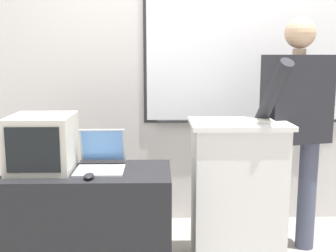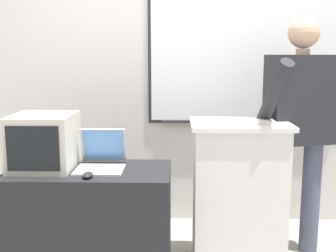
{
  "view_description": "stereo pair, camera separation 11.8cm",
  "coord_description": "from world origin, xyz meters",
  "px_view_note": "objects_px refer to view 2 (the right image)",
  "views": [
    {
      "loc": [
        -0.13,
        -2.24,
        1.41
      ],
      "look_at": [
        -0.07,
        0.37,
        0.95
      ],
      "focal_mm": 45.0,
      "sensor_mm": 36.0,
      "label": 1
    },
    {
      "loc": [
        -0.01,
        -2.24,
        1.41
      ],
      "look_at": [
        -0.07,
        0.37,
        0.95
      ],
      "focal_mm": 45.0,
      "sensor_mm": 36.0,
      "label": 2
    }
  ],
  "objects_px": {
    "computer_mouse_by_laptop": "(88,175)",
    "wireless_keyboard": "(242,122)",
    "side_desk": "(91,221)",
    "lectern_podium": "(238,194)",
    "laptop": "(102,156)",
    "person_presenter": "(299,120)",
    "crt_monitor": "(44,141)"
  },
  "relations": [
    {
      "from": "person_presenter",
      "to": "crt_monitor",
      "type": "distance_m",
      "value": 1.7
    },
    {
      "from": "crt_monitor",
      "to": "lectern_podium",
      "type": "bearing_deg",
      "value": 4.6
    },
    {
      "from": "computer_mouse_by_laptop",
      "to": "wireless_keyboard",
      "type": "bearing_deg",
      "value": 15.48
    },
    {
      "from": "person_presenter",
      "to": "computer_mouse_by_laptop",
      "type": "height_order",
      "value": "person_presenter"
    },
    {
      "from": "side_desk",
      "to": "computer_mouse_by_laptop",
      "type": "relative_size",
      "value": 10.2
    },
    {
      "from": "person_presenter",
      "to": "wireless_keyboard",
      "type": "height_order",
      "value": "person_presenter"
    },
    {
      "from": "computer_mouse_by_laptop",
      "to": "crt_monitor",
      "type": "distance_m",
      "value": 0.41
    },
    {
      "from": "person_presenter",
      "to": "laptop",
      "type": "relative_size",
      "value": 4.96
    },
    {
      "from": "lectern_podium",
      "to": "computer_mouse_by_laptop",
      "type": "xyz_separation_m",
      "value": [
        -0.93,
        -0.31,
        0.21
      ]
    },
    {
      "from": "lectern_podium",
      "to": "side_desk",
      "type": "bearing_deg",
      "value": -171.85
    },
    {
      "from": "side_desk",
      "to": "computer_mouse_by_laptop",
      "type": "xyz_separation_m",
      "value": [
        0.03,
        -0.18,
        0.36
      ]
    },
    {
      "from": "person_presenter",
      "to": "wireless_keyboard",
      "type": "relative_size",
      "value": 4.01
    },
    {
      "from": "lectern_podium",
      "to": "computer_mouse_by_laptop",
      "type": "relative_size",
      "value": 9.69
    },
    {
      "from": "person_presenter",
      "to": "computer_mouse_by_laptop",
      "type": "relative_size",
      "value": 16.44
    },
    {
      "from": "laptop",
      "to": "crt_monitor",
      "type": "relative_size",
      "value": 0.8
    },
    {
      "from": "crt_monitor",
      "to": "person_presenter",
      "type": "bearing_deg",
      "value": 8.83
    },
    {
      "from": "person_presenter",
      "to": "crt_monitor",
      "type": "height_order",
      "value": "person_presenter"
    },
    {
      "from": "laptop",
      "to": "side_desk",
      "type": "bearing_deg",
      "value": -138.4
    },
    {
      "from": "lectern_podium",
      "to": "computer_mouse_by_laptop",
      "type": "height_order",
      "value": "lectern_podium"
    },
    {
      "from": "lectern_podium",
      "to": "side_desk",
      "type": "relative_size",
      "value": 0.95
    },
    {
      "from": "lectern_podium",
      "to": "side_desk",
      "type": "xyz_separation_m",
      "value": [
        -0.96,
        -0.14,
        -0.14
      ]
    },
    {
      "from": "computer_mouse_by_laptop",
      "to": "side_desk",
      "type": "bearing_deg",
      "value": 99.43
    },
    {
      "from": "computer_mouse_by_laptop",
      "to": "crt_monitor",
      "type": "height_order",
      "value": "crt_monitor"
    },
    {
      "from": "person_presenter",
      "to": "crt_monitor",
      "type": "bearing_deg",
      "value": 174.96
    },
    {
      "from": "lectern_podium",
      "to": "crt_monitor",
      "type": "relative_size",
      "value": 2.33
    },
    {
      "from": "lectern_podium",
      "to": "laptop",
      "type": "distance_m",
      "value": 0.93
    },
    {
      "from": "laptop",
      "to": "computer_mouse_by_laptop",
      "type": "bearing_deg",
      "value": -99.84
    },
    {
      "from": "side_desk",
      "to": "crt_monitor",
      "type": "distance_m",
      "value": 0.59
    },
    {
      "from": "wireless_keyboard",
      "to": "laptop",
      "type": "bearing_deg",
      "value": -178.78
    },
    {
      "from": "lectern_podium",
      "to": "side_desk",
      "type": "height_order",
      "value": "lectern_podium"
    },
    {
      "from": "lectern_podium",
      "to": "side_desk",
      "type": "distance_m",
      "value": 0.98
    },
    {
      "from": "wireless_keyboard",
      "to": "side_desk",
      "type": "bearing_deg",
      "value": -175.14
    }
  ]
}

